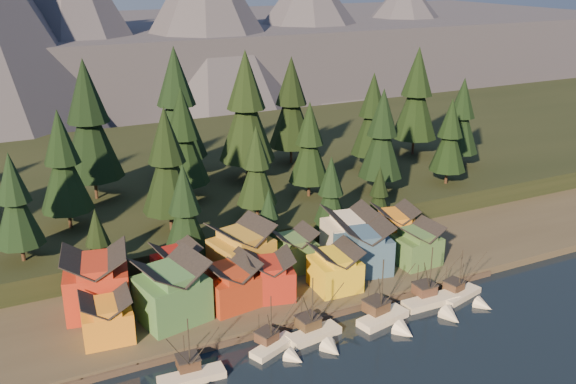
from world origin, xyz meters
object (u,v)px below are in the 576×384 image
house_back_0 (97,280)px  boat_6 (466,290)px  boat_1 (193,373)px  boat_2 (278,341)px  boat_3 (318,328)px  house_front_1 (171,288)px  house_front_0 (107,316)px  boat_4 (388,311)px  house_back_1 (177,265)px  boat_5 (436,296)px

house_back_0 → boat_6: bearing=-9.4°
boat_1 → boat_2: boat_1 is taller
boat_3 → house_back_0: (-29.63, 22.04, 5.03)m
boat_1 → boat_6: bearing=5.1°
boat_2 → house_front_1: size_ratio=0.85×
house_front_0 → house_back_0: bearing=93.1°
boat_2 → house_back_0: size_ratio=0.86×
boat_2 → boat_4: bearing=-24.3°
boat_3 → boat_6: bearing=-7.9°
boat_4 → house_back_1: bearing=127.0°
boat_1 → boat_5: bearing=5.8°
house_front_1 → boat_1: bearing=-108.9°
boat_4 → house_back_1: 37.81m
boat_3 → house_back_1: size_ratio=1.40×
house_back_1 → house_back_0: bearing=-177.2°
boat_2 → boat_4: boat_4 is taller
boat_3 → boat_5: 23.31m
boat_3 → house_front_1: size_ratio=0.97×
boat_1 → boat_5: size_ratio=0.92×
boat_3 → house_back_0: 37.26m
boat_2 → boat_5: bearing=-21.8°
boat_4 → house_front_0: size_ratio=1.53×
boat_5 → boat_6: boat_5 is taller
boat_5 → house_front_0: (-53.29, 12.96, 3.24)m
boat_5 → boat_6: bearing=-1.8°
boat_4 → house_front_1: (-31.99, 15.15, 4.52)m
boat_6 → house_back_0: bearing=144.6°
boat_5 → boat_6: (6.59, -0.28, -0.25)m
boat_2 → boat_5: 30.32m
boat_6 → house_back_1: house_back_1 is taller
boat_2 → house_front_0: bearing=128.6°
boat_2 → boat_6: (36.91, -0.22, -0.03)m
house_front_1 → boat_3: bearing=-48.4°
boat_5 → house_front_0: bearing=167.0°
house_front_0 → house_back_0: (0.36, 9.07, 1.89)m
boat_5 → house_back_0: size_ratio=1.00×
house_front_0 → boat_6: bearing=-7.1°
boat_4 → house_front_0: bearing=150.9°
boat_6 → house_back_0: size_ratio=0.87×
boat_1 → house_back_1: size_ratio=1.31×
house_front_0 → house_back_1: bearing=43.0°
house_front_0 → house_back_0: 9.27m
boat_2 → house_back_1: size_ratio=1.23×
boat_3 → boat_1: bearing=178.2°
boat_1 → boat_4: boat_4 is taller
boat_6 → boat_1: bearing=167.2°
boat_1 → house_back_0: size_ratio=0.92×
house_back_1 → house_front_1: bearing=-117.4°
house_back_0 → house_back_1: 14.51m
boat_6 → house_back_1: size_ratio=1.24×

